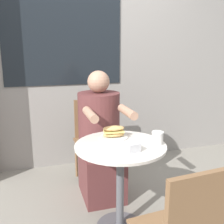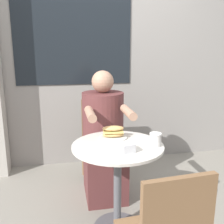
{
  "view_description": "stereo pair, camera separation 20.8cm",
  "coord_description": "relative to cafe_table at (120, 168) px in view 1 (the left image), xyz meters",
  "views": [
    {
      "loc": [
        -0.61,
        -1.72,
        1.39
      ],
      "look_at": [
        0.0,
        0.2,
        0.91
      ],
      "focal_mm": 42.0,
      "sensor_mm": 36.0,
      "label": 1
    },
    {
      "loc": [
        -0.41,
        -1.77,
        1.39
      ],
      "look_at": [
        0.0,
        0.2,
        0.91
      ],
      "focal_mm": 42.0,
      "sensor_mm": 36.0,
      "label": 2
    }
  ],
  "objects": [
    {
      "name": "drink_cup",
      "position": [
        0.26,
        -0.08,
        0.24
      ],
      "size": [
        0.09,
        0.09,
        0.1
      ],
      "color": "silver",
      "rests_on": "cafe_table"
    },
    {
      "name": "cafe_table",
      "position": [
        0.0,
        0.0,
        0.0
      ],
      "size": [
        0.68,
        0.68,
        0.71
      ],
      "color": "beige",
      "rests_on": "ground_plane"
    },
    {
      "name": "storefront_wall",
      "position": [
        -0.0,
        1.38,
        0.89
      ],
      "size": [
        8.0,
        0.09,
        2.8
      ],
      "color": "gray",
      "rests_on": "ground_plane"
    },
    {
      "name": "sandwich_on_plate",
      "position": [
        -0.0,
        0.16,
        0.23
      ],
      "size": [
        0.22,
        0.22,
        0.1
      ],
      "rotation": [
        0.0,
        0.0,
        -0.11
      ],
      "color": "white",
      "rests_on": "cafe_table"
    },
    {
      "name": "diner_chair",
      "position": [
        -0.01,
        0.9,
        0.01
      ],
      "size": [
        0.39,
        0.39,
        0.87
      ],
      "rotation": [
        0.0,
        0.0,
        3.12
      ],
      "color": "brown",
      "rests_on": "ground_plane"
    },
    {
      "name": "seated_diner",
      "position": [
        -0.01,
        0.55,
        0.0
      ],
      "size": [
        0.39,
        0.7,
        1.21
      ],
      "rotation": [
        0.0,
        0.0,
        3.12
      ],
      "color": "brown",
      "rests_on": "ground_plane"
    },
    {
      "name": "napkin_box",
      "position": [
        0.03,
        -0.15,
        0.22
      ],
      "size": [
        0.1,
        0.1,
        0.06
      ],
      "rotation": [
        0.0,
        0.0,
        0.18
      ],
      "color": "silver",
      "rests_on": "cafe_table"
    }
  ]
}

